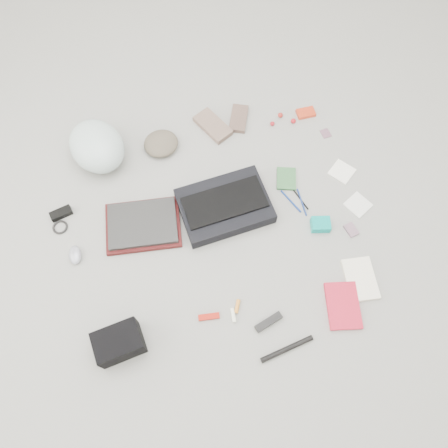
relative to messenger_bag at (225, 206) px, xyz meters
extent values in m
plane|color=gray|center=(-0.03, -0.10, -0.04)|extent=(4.00, 4.00, 0.00)
cube|color=black|center=(0.00, 0.00, 0.00)|extent=(0.46, 0.35, 0.07)
cube|color=black|center=(0.00, 0.00, 0.04)|extent=(0.41, 0.22, 0.01)
cube|color=#4D1415|center=(-0.41, 0.00, -0.02)|extent=(0.38, 0.30, 0.02)
cube|color=black|center=(-0.41, 0.00, 0.00)|extent=(0.35, 0.27, 0.02)
ellipsoid|color=silver|center=(-0.56, 0.45, 0.06)|extent=(0.37, 0.40, 0.20)
ellipsoid|color=brown|center=(-0.24, 0.44, 0.00)|extent=(0.21, 0.21, 0.06)
cube|color=#7F6457|center=(0.05, 0.50, -0.02)|extent=(0.20, 0.24, 0.03)
cube|color=brown|center=(0.20, 0.52, -0.02)|extent=(0.15, 0.20, 0.03)
cube|color=black|center=(-0.79, 0.16, -0.02)|extent=(0.11, 0.07, 0.03)
torus|color=black|center=(-0.81, 0.09, -0.03)|extent=(0.10, 0.10, 0.01)
ellipsoid|color=#9193A4|center=(-0.74, -0.08, -0.02)|extent=(0.06, 0.10, 0.04)
cube|color=black|center=(-0.59, -0.54, 0.03)|extent=(0.21, 0.16, 0.13)
cube|color=#A71306|center=(-0.19, -0.51, -0.03)|extent=(0.10, 0.04, 0.01)
cylinder|color=white|center=(-0.09, -0.53, -0.03)|extent=(0.02, 0.06, 0.02)
cylinder|color=orange|center=(-0.06, -0.49, -0.03)|extent=(0.04, 0.06, 0.02)
cube|color=black|center=(0.06, -0.59, -0.02)|extent=(0.13, 0.07, 0.03)
cylinder|color=black|center=(0.10, -0.72, -0.02)|extent=(0.25, 0.07, 0.02)
cube|color=red|center=(0.40, -0.60, -0.02)|extent=(0.18, 0.24, 0.02)
cube|color=white|center=(0.53, -0.50, -0.03)|extent=(0.16, 0.22, 0.02)
cube|color=#326437|center=(0.35, 0.09, -0.03)|extent=(0.13, 0.15, 0.02)
cylinder|color=navy|center=(0.33, -0.04, -0.03)|extent=(0.07, 0.14, 0.01)
cylinder|color=black|center=(0.39, -0.04, -0.03)|extent=(0.05, 0.13, 0.01)
cylinder|color=navy|center=(0.39, -0.05, -0.03)|extent=(0.01, 0.15, 0.01)
cube|color=#019F97|center=(0.43, -0.20, -0.01)|extent=(0.10, 0.09, 0.05)
cube|color=gray|center=(0.57, -0.25, -0.03)|extent=(0.06, 0.08, 0.01)
cube|color=white|center=(0.64, 0.07, -0.03)|extent=(0.16, 0.16, 0.01)
cube|color=white|center=(0.66, -0.13, -0.03)|extent=(0.15, 0.15, 0.01)
sphere|color=maroon|center=(0.37, 0.44, -0.02)|extent=(0.03, 0.03, 0.02)
sphere|color=#A9251F|center=(0.43, 0.49, -0.02)|extent=(0.03, 0.03, 0.03)
sphere|color=#AC161D|center=(0.49, 0.43, -0.02)|extent=(0.03, 0.03, 0.03)
cube|color=red|center=(0.57, 0.47, -0.03)|extent=(0.10, 0.06, 0.02)
cube|color=#80566A|center=(0.64, 0.32, -0.03)|extent=(0.05, 0.06, 0.00)
camera|label=1|loc=(-0.23, -0.95, 1.91)|focal=35.00mm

